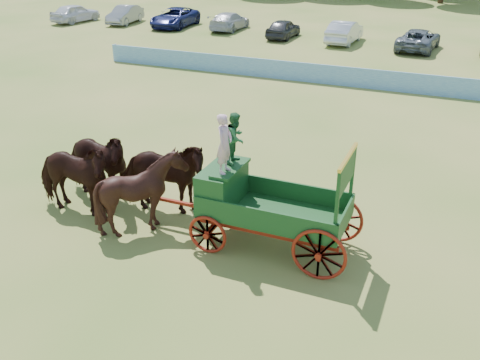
% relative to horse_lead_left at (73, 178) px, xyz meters
% --- Properties ---
extents(ground, '(160.00, 160.00, 0.00)m').
position_rel_horse_lead_left_xyz_m(ground, '(3.25, -0.86, -1.17)').
color(ground, '#A68E4B').
rests_on(ground, ground).
extents(horse_lead_left, '(2.83, 1.40, 2.34)m').
position_rel_horse_lead_left_xyz_m(horse_lead_left, '(0.00, 0.00, 0.00)').
color(horse_lead_left, black).
rests_on(horse_lead_left, ground).
extents(horse_lead_right, '(2.89, 1.56, 2.34)m').
position_rel_horse_lead_left_xyz_m(horse_lead_right, '(0.00, 1.10, 0.00)').
color(horse_lead_right, black).
rests_on(horse_lead_right, ground).
extents(horse_wheel_left, '(2.24, 2.02, 2.34)m').
position_rel_horse_lead_left_xyz_m(horse_wheel_left, '(2.40, 0.00, 0.00)').
color(horse_wheel_left, black).
rests_on(horse_wheel_left, ground).
extents(horse_wheel_right, '(2.96, 1.77, 2.34)m').
position_rel_horse_lead_left_xyz_m(horse_wheel_right, '(2.40, 1.10, 0.00)').
color(horse_wheel_right, black).
rests_on(horse_wheel_right, ground).
extents(farm_dray, '(6.00, 2.00, 3.70)m').
position_rel_horse_lead_left_xyz_m(farm_dray, '(5.38, 0.56, 0.40)').
color(farm_dray, '#A02710').
rests_on(farm_dray, ground).
extents(sponsor_banner, '(26.00, 0.08, 1.05)m').
position_rel_horse_lead_left_xyz_m(sponsor_banner, '(2.25, 17.14, -0.64)').
color(sponsor_banner, '#206CB2').
rests_on(sponsor_banner, ground).
extents(parked_cars, '(46.73, 7.15, 1.60)m').
position_rel_horse_lead_left_xyz_m(parked_cars, '(-2.57, 29.12, -0.43)').
color(parked_cars, silver).
rests_on(parked_cars, ground).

